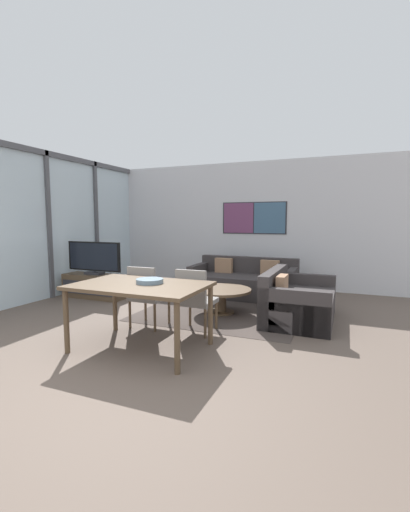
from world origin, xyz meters
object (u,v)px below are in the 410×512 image
Objects in this scene: coffee_table at (221,295)px; dining_chair_centre at (195,297)px; television at (94,258)px; dining_chair_left at (147,293)px; tv_console at (95,286)px; sofa_main at (244,283)px; sofa_side at (295,303)px; fruit_bowl at (150,281)px; dining_table at (140,290)px.

coffee_table is 1.10m from dining_chair_centre.
dining_chair_left is (1.94, -1.21, -0.28)m from television.
dining_chair_left is at bearing -31.97° from tv_console.
dining_chair_left reaches higher than coffee_table.
sofa_main and sofa_side have the same top height.
fruit_bowl is (-0.29, -0.64, 0.31)m from dining_chair_centre.
television is at bearing -154.41° from sofa_main.
sofa_side is 1.16m from coffee_table.
dining_chair_centre is (2.67, -1.19, 0.26)m from tv_console.
dining_chair_left is (-0.70, -1.11, 0.19)m from coffee_table.
sofa_main is at bearing 25.59° from television.
television reaches higher than sofa_side.
dining_chair_centre is at bearing 1.70° from dining_chair_left.
tv_console is at bearing 140.22° from dining_table.
dining_chair_centre is at bearing -24.05° from tv_console.
fruit_bowl reaches higher than tv_console.
sofa_main is 6.39× the size of fruit_bowl.
sofa_main is 2.06× the size of coffee_table.
dining_table reaches higher than tv_console.
dining_chair_left is (-1.86, -1.19, 0.23)m from sofa_side.
fruit_bowl is (-1.42, -1.81, 0.54)m from sofa_side.
dining_chair_centre is (2.67, -1.19, -0.28)m from television.
dining_table is at bearing -116.50° from dining_chair_centre.
sofa_side is 2.36m from fruit_bowl.
television is at bearing 142.39° from fruit_bowl.
fruit_bowl is at bearing 48.02° from dining_table.
coffee_table is at bearing 91.46° from dining_chair_centre.
dining_chair_centre is (0.03, -1.09, 0.19)m from coffee_table.
fruit_bowl is at bearing -98.52° from coffee_table.
coffee_table is at bearing -2.33° from television.
sofa_main is 1.37m from coffee_table.
sofa_side is at bearing -0.42° from tv_console.
tv_console is 0.54m from television.
dining_chair_left and dining_chair_centre have the same top height.
television reaches higher than fruit_bowl.
television is 2.98m from sofa_main.
dining_table is (-0.34, -1.82, 0.39)m from coffee_table.
tv_console is 3.06m from fruit_bowl.
tv_console reaches higher than coffee_table.
television is 3.81× the size of fruit_bowl.
sofa_main is at bearing 41.87° from sofa_side.
dining_chair_centre is (0.36, 0.73, -0.20)m from dining_table.
television reaches higher than sofa_main.
sofa_main reaches higher than tv_console.
television is at bearing 140.21° from dining_table.
dining_table is (2.31, -1.92, -0.08)m from television.
dining_chair_left reaches higher than fruit_bowl.
tv_console is at bearing 142.41° from fruit_bowl.
tv_console is 2.65m from coffee_table.
dining_chair_centre reaches higher than sofa_side.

